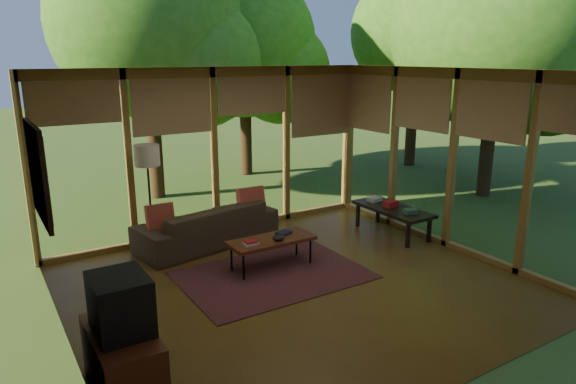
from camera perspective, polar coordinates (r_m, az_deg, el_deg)
floor at (r=6.71m, az=1.16°, el=-10.36°), size 5.50×5.50×0.00m
ceiling at (r=6.07m, az=1.30°, el=13.34°), size 5.50×5.50×0.00m
wall_left at (r=5.33m, az=-24.39°, el=-3.02°), size 0.04×5.00×2.70m
wall_front at (r=4.48m, az=19.15°, el=-5.78°), size 5.50×0.04×2.70m
window_wall_back at (r=8.41m, az=-8.18°, el=4.39°), size 5.50×0.12×2.70m
window_wall_right at (r=8.07m, az=17.82°, el=3.37°), size 0.12×5.00×2.70m
exterior_lawn at (r=17.54m, az=8.78°, el=5.33°), size 40.00×40.00×0.00m
tree_nw at (r=10.82m, az=-15.51°, el=17.68°), size 3.73×3.73×5.35m
tree_ne at (r=12.68m, az=-5.12°, el=16.16°), size 3.50×3.50×4.91m
tree_se at (r=11.27m, az=22.18°, el=16.93°), size 4.15×4.15×5.54m
tree_far at (r=13.97m, az=13.69°, el=16.84°), size 3.16×3.16×5.02m
rug at (r=7.01m, az=-1.70°, el=-9.16°), size 2.42×1.71×0.01m
sofa at (r=8.07m, az=-8.97°, el=-3.64°), size 2.32×1.23×0.64m
pillow_left at (r=7.71m, az=-14.02°, el=-2.81°), size 0.40×0.21×0.42m
pillow_right at (r=8.25m, az=-4.13°, el=-1.05°), size 0.44×0.23×0.46m
ct_book_lower at (r=6.89m, az=-4.16°, el=-5.74°), size 0.20×0.15×0.03m
ct_book_upper at (r=6.88m, az=-4.17°, el=-5.51°), size 0.16×0.13×0.03m
ct_book_side at (r=7.28m, az=-0.46°, el=-4.55°), size 0.25×0.21×0.03m
ct_bowl at (r=7.03m, az=-1.09°, el=-5.10°), size 0.16×0.16×0.07m
media_cabinet at (r=4.89m, az=-17.82°, el=-17.57°), size 0.50×1.00×0.60m
television at (r=4.63m, az=-18.13°, el=-11.74°), size 0.45×0.55×0.50m
console_book_a at (r=8.30m, az=13.46°, el=-2.12°), size 0.23×0.19×0.07m
console_book_b at (r=8.61m, az=11.35°, el=-1.30°), size 0.23×0.18×0.10m
console_book_c at (r=8.89m, az=9.59°, el=-0.81°), size 0.25×0.19×0.06m
floor_lamp at (r=7.57m, az=-15.37°, el=3.26°), size 0.36×0.36×1.65m
coffee_table at (r=7.11m, az=-1.85°, el=-5.47°), size 1.20×0.50×0.43m
side_console at (r=8.60m, az=11.54°, el=-1.99°), size 0.60×1.40×0.46m
wall_painting at (r=6.63m, az=-26.02°, el=1.94°), size 0.06×1.35×1.15m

